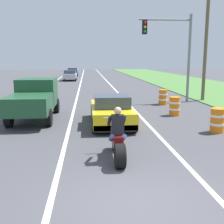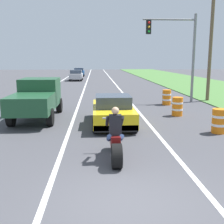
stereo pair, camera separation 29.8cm
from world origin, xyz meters
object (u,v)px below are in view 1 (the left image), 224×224
object	(u,v)px
construction_barrel_nearest	(217,120)
distant_car_far_ahead	(70,75)
distant_car_further_ahead	(73,72)
motorcycle_with_rider	(118,141)
sports_car_yellow	(111,111)
construction_barrel_mid	(175,106)
pickup_truck_left_lane_dark_green	(35,97)
traffic_light_mast_near	(174,45)
construction_barrel_far	(163,97)

from	to	relation	value
construction_barrel_nearest	distant_car_far_ahead	bearing A→B (deg)	104.57
distant_car_further_ahead	construction_barrel_nearest	bearing A→B (deg)	-78.86
motorcycle_with_rider	sports_car_yellow	bearing A→B (deg)	87.22
construction_barrel_nearest	construction_barrel_mid	size ratio (longest dim) A/B	1.00
pickup_truck_left_lane_dark_green	traffic_light_mast_near	xyz separation A→B (m)	(8.66, 5.10, 2.82)
construction_barrel_far	distant_car_far_ahead	xyz separation A→B (m)	(-7.41, 22.41, 0.27)
traffic_light_mast_near	construction_barrel_nearest	world-z (taller)	traffic_light_mast_near
pickup_truck_left_lane_dark_green	traffic_light_mast_near	world-z (taller)	traffic_light_mast_near
sports_car_yellow	distant_car_far_ahead	xyz separation A→B (m)	(-3.49, 27.80, 0.14)
motorcycle_with_rider	construction_barrel_nearest	xyz separation A→B (m)	(4.45, 2.90, -0.09)
construction_barrel_nearest	distant_car_far_ahead	size ratio (longest dim) A/B	0.25
pickup_truck_left_lane_dark_green	traffic_light_mast_near	bearing A→B (deg)	30.52
construction_barrel_far	sports_car_yellow	bearing A→B (deg)	-126.01
motorcycle_with_rider	construction_barrel_mid	world-z (taller)	motorcycle_with_rider
pickup_truck_left_lane_dark_green	construction_barrel_mid	size ratio (longest dim) A/B	4.80
construction_barrel_far	distant_car_far_ahead	bearing A→B (deg)	108.29
motorcycle_with_rider	pickup_truck_left_lane_dark_green	bearing A→B (deg)	119.36
construction_barrel_mid	distant_car_further_ahead	world-z (taller)	distant_car_further_ahead
traffic_light_mast_near	construction_barrel_far	xyz separation A→B (m)	(-1.01, -1.18, -3.43)
pickup_truck_left_lane_dark_green	construction_barrel_mid	xyz separation A→B (m)	(7.29, 0.30, -0.60)
distant_car_further_ahead	sports_car_yellow	bearing A→B (deg)	-84.55
construction_barrel_far	distant_car_further_ahead	bearing A→B (deg)	103.03
distant_car_further_ahead	distant_car_far_ahead	bearing A→B (deg)	-89.25
pickup_truck_left_lane_dark_green	construction_barrel_nearest	distance (m)	8.63
traffic_light_mast_near	distant_car_further_ahead	bearing A→B (deg)	105.24
sports_car_yellow	construction_barrel_mid	bearing A→B (deg)	26.31
motorcycle_with_rider	construction_barrel_mid	xyz separation A→B (m)	(3.80, 6.51, -0.09)
construction_barrel_nearest	construction_barrel_far	xyz separation A→B (m)	(-0.30, 7.24, 0.00)
traffic_light_mast_near	construction_barrel_mid	size ratio (longest dim) A/B	6.00
motorcycle_with_rider	traffic_light_mast_near	world-z (taller)	traffic_light_mast_near
construction_barrel_nearest	distant_car_far_ahead	xyz separation A→B (m)	(-7.71, 29.66, 0.27)
distant_car_far_ahead	distant_car_further_ahead	bearing A→B (deg)	90.75
pickup_truck_left_lane_dark_green	distant_car_far_ahead	size ratio (longest dim) A/B	1.20
sports_car_yellow	construction_barrel_mid	world-z (taller)	sports_car_yellow
construction_barrel_nearest	construction_barrel_far	size ratio (longest dim) A/B	1.00
construction_barrel_far	distant_car_far_ahead	world-z (taller)	distant_car_far_ahead
motorcycle_with_rider	construction_barrel_far	distance (m)	10.95
traffic_light_mast_near	construction_barrel_nearest	size ratio (longest dim) A/B	6.00
pickup_truck_left_lane_dark_green	construction_barrel_nearest	size ratio (longest dim) A/B	4.80
construction_barrel_far	pickup_truck_left_lane_dark_green	bearing A→B (deg)	-152.81
construction_barrel_mid	motorcycle_with_rider	bearing A→B (deg)	-120.24
motorcycle_with_rider	construction_barrel_far	xyz separation A→B (m)	(4.15, 10.14, -0.09)
construction_barrel_mid	distant_car_far_ahead	xyz separation A→B (m)	(-7.06, 26.04, 0.27)
distant_car_far_ahead	distant_car_further_ahead	size ratio (longest dim) A/B	1.00
construction_barrel_nearest	distant_car_further_ahead	distance (m)	40.58
sports_car_yellow	construction_barrel_nearest	xyz separation A→B (m)	(4.22, -1.85, -0.13)
distant_car_far_ahead	distant_car_further_ahead	world-z (taller)	same
construction_barrel_nearest	distant_car_further_ahead	world-z (taller)	distant_car_further_ahead
pickup_truck_left_lane_dark_green	construction_barrel_mid	world-z (taller)	pickup_truck_left_lane_dark_green
traffic_light_mast_near	distant_car_far_ahead	world-z (taller)	traffic_light_mast_near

